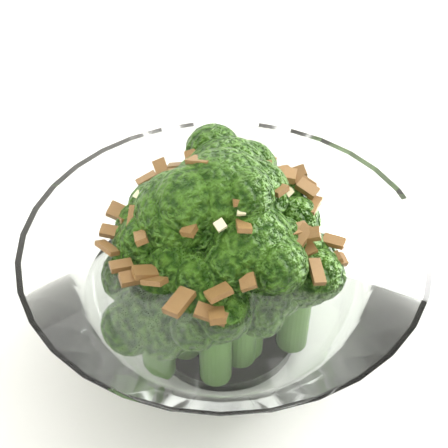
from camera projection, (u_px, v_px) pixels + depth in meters
table at (185, 254)px, 0.64m from camera, size 1.42×1.22×0.75m
broccoli_dish at (223, 274)px, 0.44m from camera, size 0.25×0.25×0.16m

